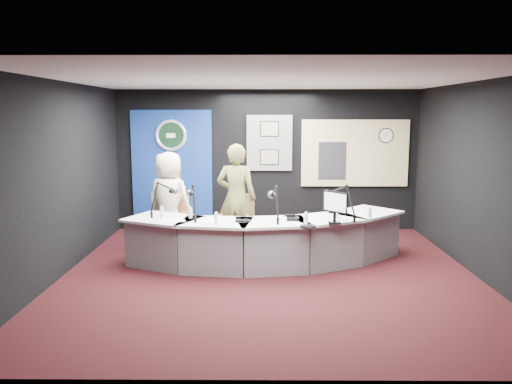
{
  "coord_description": "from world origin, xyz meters",
  "views": [
    {
      "loc": [
        -0.14,
        -7.23,
        2.34
      ],
      "look_at": [
        -0.2,
        0.8,
        1.1
      ],
      "focal_mm": 36.0,
      "sensor_mm": 36.0,
      "label": 1
    }
  ],
  "objects_px": {
    "armchair_left": "(170,224)",
    "person_woman": "(236,198)",
    "broadcast_desk": "(265,240)",
    "person_man": "(169,201)",
    "armchair_right": "(236,221)"
  },
  "relations": [
    {
      "from": "person_man",
      "to": "armchair_right",
      "type": "bearing_deg",
      "value": -167.37
    },
    {
      "from": "person_woman",
      "to": "broadcast_desk",
      "type": "bearing_deg",
      "value": 132.74
    },
    {
      "from": "armchair_left",
      "to": "broadcast_desk",
      "type": "bearing_deg",
      "value": -2.91
    },
    {
      "from": "armchair_right",
      "to": "person_woman",
      "type": "height_order",
      "value": "person_woman"
    },
    {
      "from": "broadcast_desk",
      "to": "person_woman",
      "type": "relative_size",
      "value": 2.45
    },
    {
      "from": "broadcast_desk",
      "to": "person_woman",
      "type": "height_order",
      "value": "person_woman"
    },
    {
      "from": "broadcast_desk",
      "to": "armchair_right",
      "type": "height_order",
      "value": "armchair_right"
    },
    {
      "from": "broadcast_desk",
      "to": "person_man",
      "type": "xyz_separation_m",
      "value": [
        -1.65,
        0.92,
        0.47
      ]
    },
    {
      "from": "armchair_right",
      "to": "person_woman",
      "type": "relative_size",
      "value": 0.56
    },
    {
      "from": "broadcast_desk",
      "to": "person_man",
      "type": "distance_m",
      "value": 1.95
    },
    {
      "from": "armchair_right",
      "to": "person_man",
      "type": "relative_size",
      "value": 0.61
    },
    {
      "from": "armchair_left",
      "to": "person_man",
      "type": "bearing_deg",
      "value": -153.91
    },
    {
      "from": "person_man",
      "to": "person_woman",
      "type": "distance_m",
      "value": 1.18
    },
    {
      "from": "broadcast_desk",
      "to": "person_woman",
      "type": "xyz_separation_m",
      "value": [
        -0.49,
        0.75,
        0.54
      ]
    },
    {
      "from": "armchair_left",
      "to": "person_woman",
      "type": "height_order",
      "value": "person_woman"
    }
  ]
}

